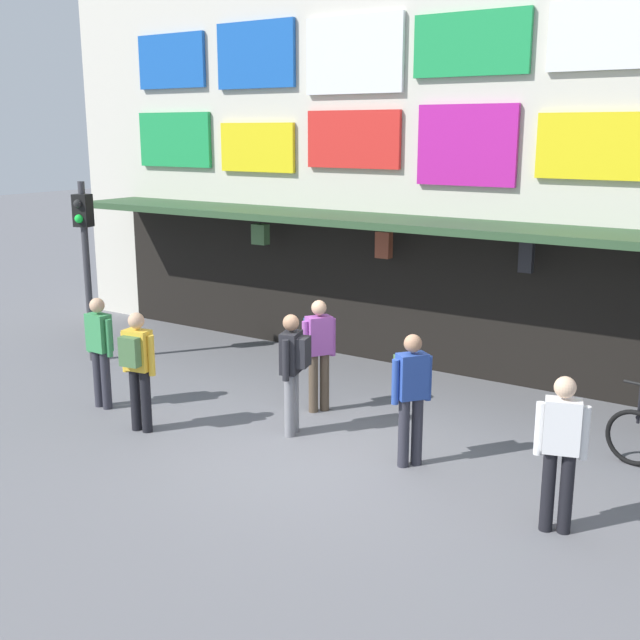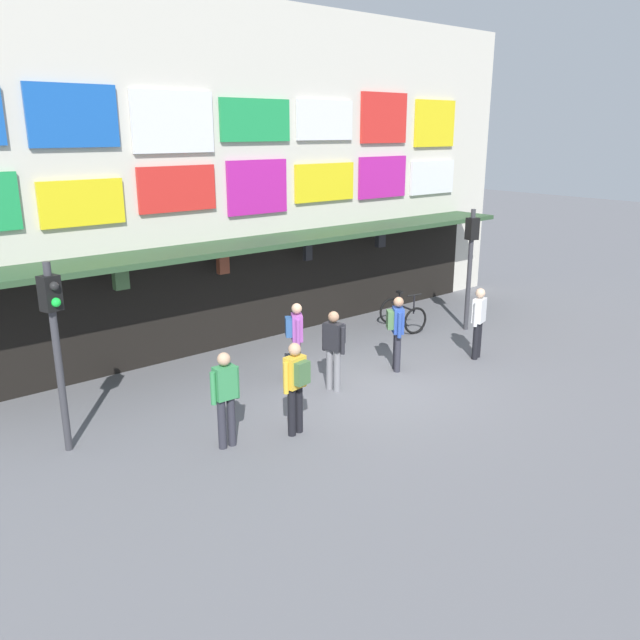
% 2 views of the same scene
% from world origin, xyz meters
% --- Properties ---
extents(ground_plane, '(80.00, 80.00, 0.00)m').
position_xyz_m(ground_plane, '(0.00, 0.00, 0.00)').
color(ground_plane, slate).
extents(shopfront, '(18.00, 2.60, 8.00)m').
position_xyz_m(shopfront, '(0.00, 4.57, 3.96)').
color(shopfront, beige).
rests_on(shopfront, ground).
extents(traffic_light_near, '(0.33, 0.35, 3.20)m').
position_xyz_m(traffic_light_near, '(-5.86, 1.13, 2.14)').
color(traffic_light_near, '#38383D').
rests_on(traffic_light_near, ground).
extents(pedestrian_in_green, '(0.42, 0.51, 1.68)m').
position_xyz_m(pedestrian_in_green, '(-0.77, 0.24, 0.98)').
color(pedestrian_in_green, gray).
rests_on(pedestrian_in_green, ground).
extents(pedestrian_in_yellow, '(0.53, 0.23, 1.68)m').
position_xyz_m(pedestrian_in_yellow, '(-3.76, -0.47, 0.95)').
color(pedestrian_in_yellow, '#2D2D38').
rests_on(pedestrian_in_yellow, ground).
extents(pedestrian_in_red, '(0.52, 0.39, 1.68)m').
position_xyz_m(pedestrian_in_red, '(-2.58, -0.85, 0.98)').
color(pedestrian_in_red, black).
rests_on(pedestrian_in_red, ground).
extents(pedestrian_in_blue, '(0.47, 0.48, 1.68)m').
position_xyz_m(pedestrian_in_blue, '(1.01, 0.21, 0.98)').
color(pedestrian_in_blue, '#2D2D38').
rests_on(pedestrian_in_blue, ground).
extents(pedestrian_in_purple, '(0.51, 0.32, 1.68)m').
position_xyz_m(pedestrian_in_purple, '(3.05, -0.44, 0.95)').
color(pedestrian_in_purple, black).
rests_on(pedestrian_in_purple, ground).
extents(pedestrian_in_black, '(0.47, 0.48, 1.68)m').
position_xyz_m(pedestrian_in_black, '(-1.00, 1.20, 0.98)').
color(pedestrian_in_black, brown).
rests_on(pedestrian_in_black, ground).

